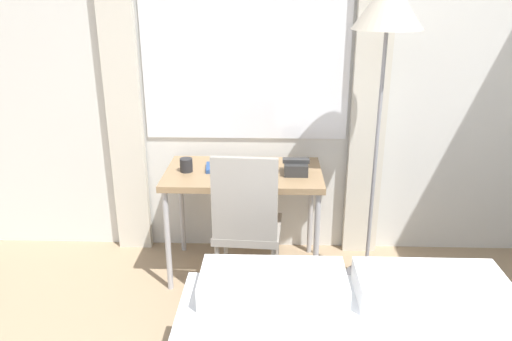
# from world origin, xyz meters

# --- Properties ---
(wall_back_with_window) EXTENTS (5.10, 0.13, 2.70)m
(wall_back_with_window) POSITION_xyz_m (-0.01, 2.89, 1.35)
(wall_back_with_window) COLOR silver
(wall_back_with_window) RESTS_ON ground_plane
(desk) EXTENTS (1.01, 0.59, 0.73)m
(desk) POSITION_xyz_m (-0.10, 2.51, 0.66)
(desk) COLOR #937551
(desk) RESTS_ON ground_plane
(desk_chair) EXTENTS (0.42, 0.42, 0.97)m
(desk_chair) POSITION_xyz_m (-0.06, 2.18, 0.53)
(desk_chair) COLOR gray
(desk_chair) RESTS_ON ground_plane
(standing_lamp) EXTENTS (0.41, 0.41, 1.91)m
(standing_lamp) POSITION_xyz_m (0.73, 2.43, 1.68)
(standing_lamp) COLOR #4C4C51
(standing_lamp) RESTS_ON ground_plane
(telephone) EXTENTS (0.17, 0.16, 0.10)m
(telephone) POSITION_xyz_m (0.24, 2.48, 0.77)
(telephone) COLOR #2D2D2D
(telephone) RESTS_ON desk
(book) EXTENTS (0.25, 0.20, 0.02)m
(book) POSITION_xyz_m (-0.23, 2.55, 0.74)
(book) COLOR navy
(book) RESTS_ON desk
(mug) EXTENTS (0.08, 0.08, 0.09)m
(mug) POSITION_xyz_m (-0.46, 2.49, 0.77)
(mug) COLOR #262628
(mug) RESTS_ON desk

